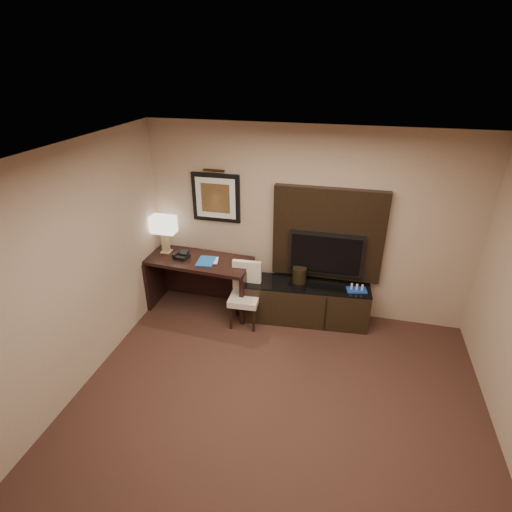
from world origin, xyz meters
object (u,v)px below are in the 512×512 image
(credenza, at_px, (307,302))
(tv, at_px, (326,254))
(desk_chair, at_px, (244,298))
(table_lamp, at_px, (164,233))
(desk_phone, at_px, (181,255))
(desk, at_px, (200,283))
(ice_bucket, at_px, (299,275))
(minibar_tray, at_px, (357,288))

(credenza, height_order, tv, tv)
(credenza, xyz_separation_m, tv, (0.20, 0.14, 0.72))
(desk_chair, bearing_deg, credenza, 17.57)
(table_lamp, distance_m, desk_phone, 0.42)
(desk, bearing_deg, credenza, 5.61)
(desk, relative_size, table_lamp, 2.44)
(ice_bucket, xyz_separation_m, minibar_tray, (0.79, -0.05, -0.06))
(desk_phone, bearing_deg, tv, 14.49)
(credenza, bearing_deg, ice_bucket, 159.53)
(desk, relative_size, desk_chair, 1.80)
(desk, distance_m, ice_bucket, 1.50)
(desk, xyz_separation_m, minibar_tray, (2.26, 0.04, 0.23))
(credenza, bearing_deg, table_lamp, 173.96)
(table_lamp, relative_size, desk_phone, 3.20)
(desk, height_order, desk_phone, desk_phone)
(table_lamp, distance_m, ice_bucket, 2.06)
(minibar_tray, bearing_deg, desk, -179.08)
(credenza, xyz_separation_m, desk_phone, (-1.84, -0.08, 0.57))
(desk_chair, relative_size, table_lamp, 1.36)
(desk, height_order, minibar_tray, desk)
(desk, xyz_separation_m, desk_chair, (0.76, -0.26, 0.02))
(desk_phone, bearing_deg, credenza, 10.82)
(tv, distance_m, table_lamp, 2.35)
(desk_chair, distance_m, desk_phone, 1.12)
(desk, relative_size, desk_phone, 7.80)
(desk, bearing_deg, desk_phone, -170.02)
(tv, bearing_deg, desk, -173.97)
(desk, distance_m, desk_chair, 0.80)
(desk_phone, height_order, minibar_tray, desk_phone)
(ice_bucket, bearing_deg, tv, 17.22)
(desk, xyz_separation_m, tv, (1.80, 0.19, 0.61))
(tv, bearing_deg, desk_phone, -173.96)
(desk_chair, xyz_separation_m, ice_bucket, (0.71, 0.35, 0.28))
(credenza, distance_m, tv, 0.76)
(table_lamp, bearing_deg, tv, 2.08)
(tv, distance_m, desk_phone, 2.06)
(tv, distance_m, ice_bucket, 0.47)
(credenza, bearing_deg, tv, 30.07)
(credenza, distance_m, ice_bucket, 0.43)
(desk, bearing_deg, table_lamp, 172.91)
(desk, relative_size, minibar_tray, 5.76)
(credenza, xyz_separation_m, table_lamp, (-2.14, 0.05, 0.83))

